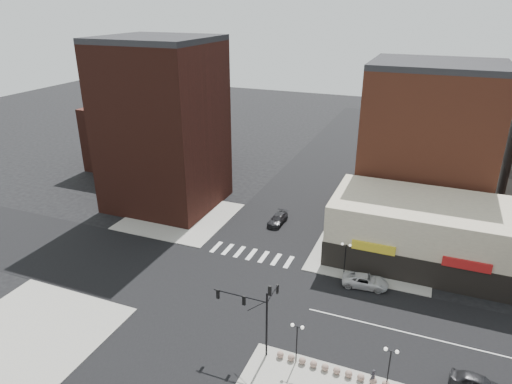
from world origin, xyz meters
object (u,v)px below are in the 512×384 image
(dark_sedan_east, at_px, (478,384))
(traffic_signal, at_px, (258,307))
(street_lamp_ne, at_px, (346,251))
(white_suv, at_px, (365,281))
(street_lamp_se_b, at_px, (390,358))
(dark_sedan_north, at_px, (278,219))
(pedestrian, at_px, (373,377))
(street_lamp_se_a, at_px, (297,334))

(dark_sedan_east, bearing_deg, traffic_signal, 102.87)
(traffic_signal, bearing_deg, dark_sedan_east, 7.49)
(street_lamp_ne, xyz_separation_m, white_suv, (2.76, -1.50, -2.57))
(traffic_signal, distance_m, street_lamp_se_b, 11.88)
(traffic_signal, height_order, street_lamp_se_b, traffic_signal)
(street_lamp_ne, distance_m, dark_sedan_north, 15.74)
(white_suv, bearing_deg, traffic_signal, 145.97)
(white_suv, xyz_separation_m, pedestrian, (3.07, -14.50, 0.16))
(street_lamp_se_b, xyz_separation_m, street_lamp_ne, (-7.00, 16.00, 0.00))
(street_lamp_ne, bearing_deg, white_suv, -28.52)
(street_lamp_ne, distance_m, pedestrian, 17.20)
(traffic_signal, xyz_separation_m, dark_sedan_north, (-7.17, 25.76, -4.27))
(street_lamp_se_b, xyz_separation_m, dark_sedan_north, (-18.93, 25.93, -2.60))
(traffic_signal, height_order, street_lamp_ne, traffic_signal)
(pedestrian, bearing_deg, traffic_signal, -41.06)
(traffic_signal, bearing_deg, pedestrian, -0.91)
(white_suv, height_order, dark_sedan_north, white_suv)
(dark_sedan_east, bearing_deg, dark_sedan_north, 53.59)
(street_lamp_se_b, height_order, white_suv, street_lamp_se_b)
(white_suv, height_order, dark_sedan_east, dark_sedan_east)
(street_lamp_se_b, distance_m, dark_sedan_east, 8.00)
(street_lamp_ne, height_order, dark_sedan_east, street_lamp_ne)
(dark_sedan_north, bearing_deg, traffic_signal, -72.21)
(street_lamp_se_a, xyz_separation_m, dark_sedan_east, (15.11, 2.65, -2.53))
(street_lamp_se_a, height_order, dark_sedan_north, street_lamp_se_a)
(white_suv, distance_m, pedestrian, 14.82)
(street_lamp_se_a, height_order, pedestrian, street_lamp_se_a)
(street_lamp_se_a, distance_m, white_suv, 15.20)
(dark_sedan_north, bearing_deg, white_suv, -35.64)
(dark_sedan_north, height_order, pedestrian, pedestrian)
(traffic_signal, xyz_separation_m, dark_sedan_east, (18.87, 2.48, -4.20))
(street_lamp_se_b, bearing_deg, dark_sedan_east, 20.46)
(street_lamp_ne, bearing_deg, pedestrian, -69.99)
(street_lamp_se_a, relative_size, white_suv, 0.80)
(street_lamp_ne, bearing_deg, dark_sedan_east, -43.41)
(dark_sedan_east, distance_m, pedestrian, 8.70)
(street_lamp_se_b, relative_size, dark_sedan_east, 0.94)
(street_lamp_se_b, relative_size, white_suv, 0.80)
(white_suv, bearing_deg, street_lamp_ne, 55.15)
(street_lamp_se_a, bearing_deg, street_lamp_ne, 86.42)
(street_lamp_se_a, bearing_deg, dark_sedan_east, 9.95)
(dark_sedan_north, bearing_deg, dark_sedan_east, -39.55)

